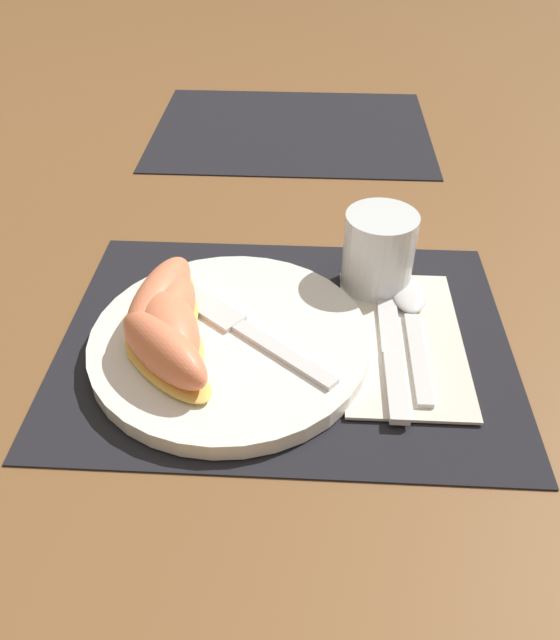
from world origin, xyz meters
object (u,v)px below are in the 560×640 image
plate (230,342)px  spoon (411,310)px  knife (391,343)px  citrus_wedge_3 (164,353)px  citrus_wedge_0 (160,303)px  citrus_wedge_1 (169,317)px  fork (243,329)px  juice_glass (378,256)px  citrus_wedge_2 (169,331)px

plate → spoon: plate is taller
knife → citrus_wedge_3: citrus_wedge_3 is taller
plate → knife: 0.15m
plate → citrus_wedge_0: 0.07m
citrus_wedge_1 → citrus_wedge_3: bearing=-83.5°
citrus_wedge_1 → fork: bearing=5.0°
citrus_wedge_1 → spoon: bearing=13.7°
fork → citrus_wedge_0: citrus_wedge_0 is taller
knife → citrus_wedge_3: size_ratio=1.85×
knife → citrus_wedge_1: size_ratio=1.82×
juice_glass → citrus_wedge_3: (-0.19, -0.15, -0.00)m
plate → knife: bearing=3.3°
plate → citrus_wedge_3: size_ratio=2.33×
juice_glass → citrus_wedge_1: bearing=-151.6°
plate → juice_glass: bearing=37.2°
juice_glass → spoon: size_ratio=0.46×
plate → knife: (0.15, 0.01, -0.00)m
spoon → citrus_wedge_1: bearing=-166.3°
spoon → citrus_wedge_1: 0.23m
spoon → citrus_wedge_2: citrus_wedge_2 is taller
knife → citrus_wedge_1: 0.20m
plate → citrus_wedge_1: size_ratio=2.29×
citrus_wedge_2 → citrus_wedge_3: same height
fork → citrus_wedge_1: size_ratio=1.39×
knife → citrus_wedge_1: (-0.20, -0.01, 0.03)m
knife → plate: bearing=-176.7°
juice_glass → citrus_wedge_1: 0.22m
juice_glass → citrus_wedge_2: bearing=-146.4°
citrus_wedge_3 → plate: bearing=44.5°
plate → fork: (0.01, 0.01, 0.01)m
citrus_wedge_3 → knife: bearing=16.0°
citrus_wedge_2 → plate: bearing=22.0°
spoon → citrus_wedge_0: size_ratio=1.32×
knife → citrus_wedge_2: bearing=-171.7°
citrus_wedge_1 → citrus_wedge_2: size_ratio=0.90×
citrus_wedge_0 → fork: bearing=-9.2°
plate → spoon: 0.18m
spoon → plate: bearing=-161.8°
plate → citrus_wedge_2: citrus_wedge_2 is taller
knife → citrus_wedge_0: bearing=177.1°
fork → citrus_wedge_1: bearing=-175.0°
plate → juice_glass: 0.18m
spoon → fork: 0.17m
fork → knife: bearing=0.7°
spoon → knife: bearing=-115.8°
plate → citrus_wedge_2: bearing=-158.0°
plate → citrus_wedge_0: (-0.07, 0.02, 0.03)m
spoon → citrus_wedge_3: size_ratio=1.63×
citrus_wedge_3 → fork: bearing=42.5°
citrus_wedge_0 → citrus_wedge_3: 0.07m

